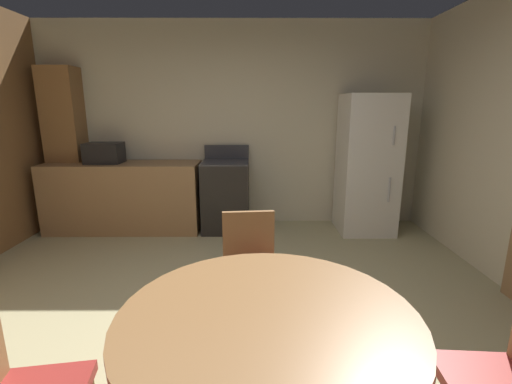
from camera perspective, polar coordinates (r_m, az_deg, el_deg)
ground_plane at (r=2.69m, az=-6.94°, el=-23.22°), size 14.00×14.00×0.00m
wall_back at (r=4.96m, az=-3.69°, el=10.54°), size 5.42×0.12×2.70m
kitchen_counter at (r=5.00m, az=-20.32°, el=-0.71°), size 1.98×0.60×0.90m
pantry_column at (r=5.37m, az=-27.96°, el=6.01°), size 0.44×0.36×2.10m
oven_range at (r=4.71m, az=-4.84°, el=-0.53°), size 0.60×0.60×1.10m
refrigerator at (r=4.78m, az=17.40°, el=4.17°), size 0.68×0.68×1.76m
microwave at (r=4.97m, az=-23.16°, el=5.79°), size 0.44×0.32×0.26m
dining_table at (r=1.66m, az=1.84°, el=-23.39°), size 1.28×1.28×0.76m
chair_east at (r=1.99m, az=35.79°, el=-23.03°), size 0.43×0.43×0.87m
chair_north at (r=2.60m, az=-1.01°, el=-11.66°), size 0.43×0.43×0.87m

